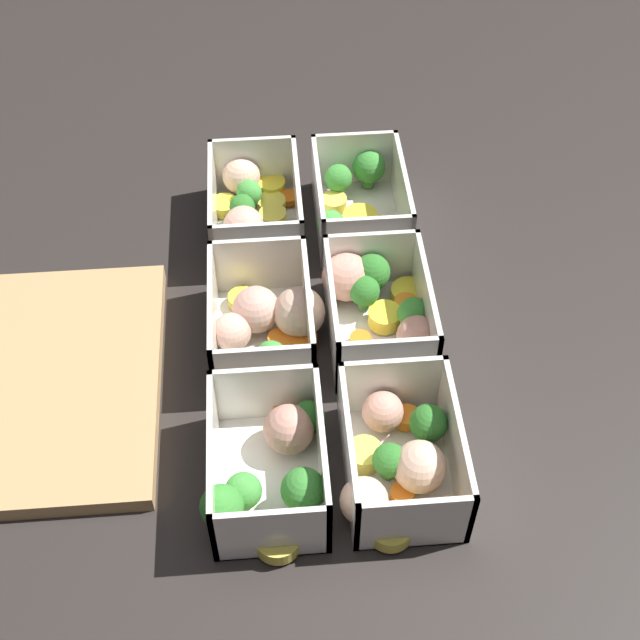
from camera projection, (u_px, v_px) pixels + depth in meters
name	position (u px, v px, depth m)	size (l,w,h in m)	color
ground_plane	(320.00, 336.00, 0.90)	(4.00, 4.00, 0.00)	#282321
container_near_left	(399.00, 460.00, 0.77)	(0.15, 0.11, 0.07)	silver
container_near_center	(379.00, 304.00, 0.89)	(0.16, 0.12, 0.07)	silver
container_near_right	(361.00, 205.00, 0.99)	(0.15, 0.10, 0.07)	silver
container_far_left	(273.00, 466.00, 0.76)	(0.17, 0.11, 0.07)	silver
container_far_center	(268.00, 320.00, 0.87)	(0.15, 0.12, 0.07)	silver
container_far_right	(253.00, 207.00, 0.99)	(0.16, 0.11, 0.07)	silver
cutting_board	(65.00, 382.00, 0.85)	(0.28, 0.18, 0.02)	tan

